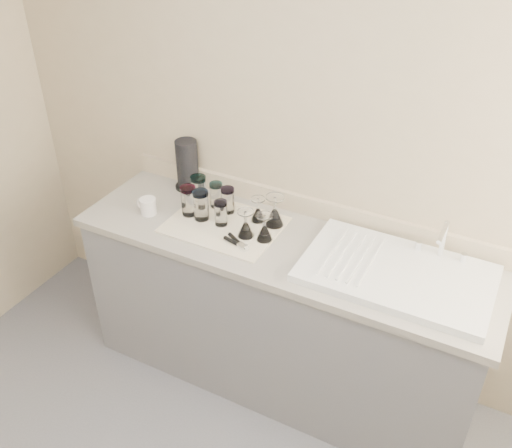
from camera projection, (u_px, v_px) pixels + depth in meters
The scene contains 17 objects.
room_envelope at pixel (89, 277), 1.46m from camera, with size 3.54×3.50×2.52m.
counter_unit at pixel (280, 313), 2.96m from camera, with size 2.06×0.62×0.90m.
sink_unit at pixel (397, 273), 2.49m from camera, with size 0.82×0.50×0.22m.
dish_towel at pixel (224, 225), 2.83m from camera, with size 0.55×0.42×0.01m, color white.
tumbler_teal at pixel (199, 190), 2.94m from camera, with size 0.08×0.08×0.16m.
tumbler_cyan at pixel (216, 195), 2.93m from camera, with size 0.07×0.07×0.13m.
tumbler_purple at pixel (228, 200), 2.88m from camera, with size 0.07×0.07×0.14m.
tumbler_magenta at pixel (189, 200), 2.86m from camera, with size 0.08×0.08×0.16m.
tumbler_blue at pixel (201, 205), 2.83m from camera, with size 0.08×0.08×0.16m.
tumbler_lavender at pixel (221, 213), 2.79m from camera, with size 0.07×0.07×0.13m.
goblet_back_left at pixel (258, 213), 2.83m from camera, with size 0.07×0.07×0.13m.
goblet_back_right at pixel (275, 215), 2.80m from camera, with size 0.09×0.09×0.16m.
goblet_front_left at pixel (246, 228), 2.72m from camera, with size 0.08×0.08×0.14m.
goblet_front_right at pixel (264, 231), 2.69m from camera, with size 0.08×0.08×0.14m.
can_opener at pixel (237, 243), 2.68m from camera, with size 0.15×0.10×0.02m.
white_mug at pixel (148, 206), 2.90m from camera, with size 0.12×0.09×0.08m.
paper_towel_roll at pixel (187, 165), 3.07m from camera, with size 0.15×0.15×0.28m.
Camera 1 is at (0.91, -0.81, 2.48)m, focal length 40.00 mm.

